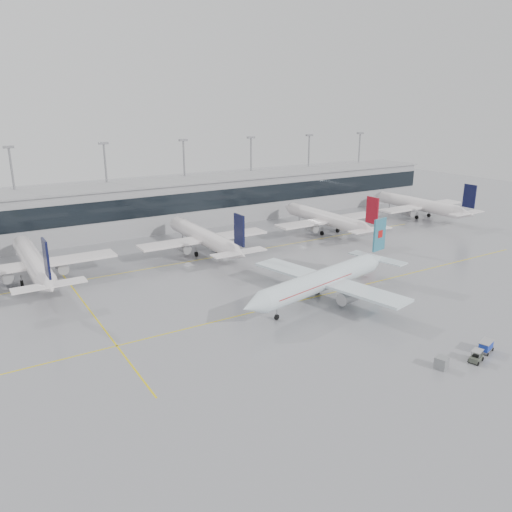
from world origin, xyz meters
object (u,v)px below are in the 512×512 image
baggage_tug (476,358)px  air_canada_jet (326,279)px  baggage_cart (486,346)px  gse_unit (441,363)px

baggage_tug → air_canada_jet: bearing=80.0°
air_canada_jet → baggage_tug: (2.86, -26.88, -3.16)m
air_canada_jet → baggage_cart: (6.32, -25.88, -2.79)m
air_canada_jet → gse_unit: (-2.32, -25.61, -2.95)m
air_canada_jet → gse_unit: 25.88m
air_canada_jet → baggage_tug: 27.21m
gse_unit → baggage_tug: bearing=-30.6°
baggage_cart → air_canada_jet: bearing=87.6°
baggage_tug → baggage_cart: 3.62m
baggage_tug → gse_unit: (-5.18, 1.27, 0.21)m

